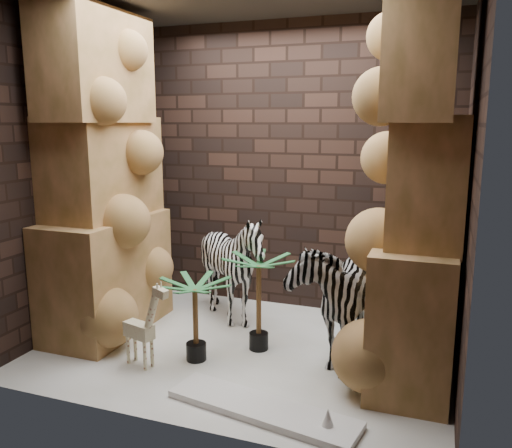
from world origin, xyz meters
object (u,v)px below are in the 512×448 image
at_px(zebra_left, 232,272).
at_px(palm_back, 196,320).
at_px(giraffe_toy, 139,321).
at_px(zebra_right, 336,285).
at_px(palm_front, 259,303).
at_px(surfboard, 262,409).

relative_size(zebra_left, palm_back, 1.58).
bearing_deg(giraffe_toy, zebra_right, 42.28).
bearing_deg(zebra_left, palm_front, -52.77).
height_order(giraffe_toy, palm_front, palm_front).
xyz_separation_m(zebra_right, giraffe_toy, (-1.47, -0.74, -0.24)).
bearing_deg(zebra_left, giraffe_toy, -111.69).
bearing_deg(zebra_right, surfboard, -104.78).
bearing_deg(zebra_left, zebra_right, -24.64).
xyz_separation_m(giraffe_toy, surfboard, (1.18, -0.33, -0.36)).
distance_m(palm_front, palm_back, 0.58).
xyz_separation_m(zebra_right, palm_front, (-0.65, -0.11, -0.20)).
distance_m(zebra_left, palm_front, 0.70).
height_order(palm_back, surfboard, palm_back).
bearing_deg(palm_front, zebra_right, 9.46).
bearing_deg(zebra_left, surfboard, -65.20).
xyz_separation_m(zebra_left, giraffe_toy, (-0.35, -1.15, -0.13)).
height_order(giraffe_toy, palm_back, giraffe_toy).
distance_m(zebra_right, giraffe_toy, 1.66).
bearing_deg(surfboard, giraffe_toy, 174.57).
distance_m(giraffe_toy, palm_back, 0.46).
bearing_deg(surfboard, zebra_left, 129.40).
relative_size(zebra_right, palm_back, 1.76).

